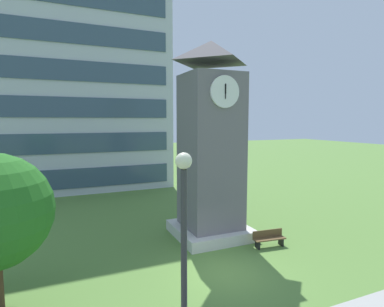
# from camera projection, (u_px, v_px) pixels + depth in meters

# --- Properties ---
(ground_plane) EXTENTS (160.00, 160.00, 0.00)m
(ground_plane) POSITION_uv_depth(u_px,v_px,m) (224.00, 273.00, 13.90)
(ground_plane) COLOR #567F38
(office_building) EXTENTS (18.89, 10.27, 25.60)m
(office_building) POSITION_uv_depth(u_px,v_px,m) (69.00, 62.00, 31.61)
(office_building) COLOR #B7BCC6
(office_building) RESTS_ON ground
(clock_tower) EXTENTS (4.14, 4.14, 11.26)m
(clock_tower) POSITION_uv_depth(u_px,v_px,m) (211.00, 151.00, 17.95)
(clock_tower) COLOR slate
(clock_tower) RESTS_ON ground
(park_bench) EXTENTS (1.84, 0.66, 0.88)m
(park_bench) POSITION_uv_depth(u_px,v_px,m) (269.00, 238.00, 16.79)
(park_bench) COLOR brown
(park_bench) RESTS_ON ground
(street_lamp) EXTENTS (0.36, 0.36, 6.13)m
(street_lamp) POSITION_uv_depth(u_px,v_px,m) (184.00, 259.00, 6.76)
(street_lamp) COLOR #333338
(street_lamp) RESTS_ON ground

